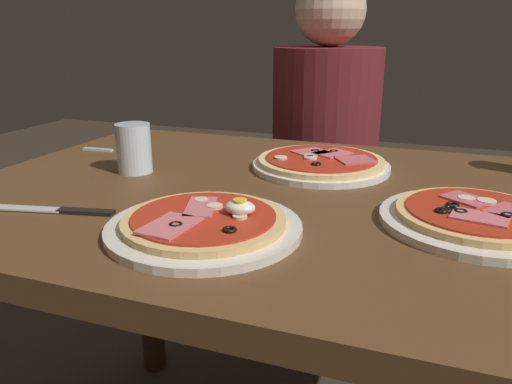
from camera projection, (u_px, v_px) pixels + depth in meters
The scene contains 8 objects.
dining_table at pixel (306, 255), 0.89m from camera, with size 1.26×0.82×0.76m.
pizza_foreground at pixel (205, 224), 0.69m from camera, with size 0.28×0.28×0.05m.
pizza_across_left at pixel (477, 218), 0.72m from camera, with size 0.28×0.28×0.03m.
pizza_across_right at pixel (321, 163), 1.01m from camera, with size 0.28×0.28×0.03m.
water_glass_near at pixel (134, 152), 0.98m from camera, with size 0.07×0.07×0.10m.
fork at pixel (108, 150), 1.16m from camera, with size 0.16×0.03×0.00m.
knife at pixel (63, 210), 0.77m from camera, with size 0.19×0.06×0.01m.
diner_person at pixel (323, 186), 1.55m from camera, with size 0.32×0.32×1.18m.
Camera 1 is at (0.19, -0.80, 1.03)m, focal length 34.70 mm.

